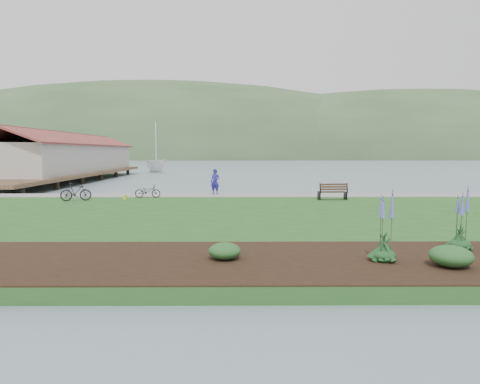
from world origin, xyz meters
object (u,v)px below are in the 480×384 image
object	(u,v)px
park_bench	(333,191)
person	(215,180)
sailboat	(156,173)
bicycle_a	(148,191)

from	to	relation	value
park_bench	person	distance (m)	7.81
person	sailboat	world-z (taller)	sailboat
park_bench	bicycle_a	bearing A→B (deg)	170.51
park_bench	person	size ratio (longest dim) A/B	0.84
person	sailboat	distance (m)	39.66
person	park_bench	bearing A→B (deg)	-2.28
bicycle_a	person	bearing A→B (deg)	-64.68
person	bicycle_a	xyz separation A→B (m)	(-4.08, -1.93, -0.59)
sailboat	person	bearing A→B (deg)	-108.79
park_bench	bicycle_a	size ratio (longest dim) A/B	1.07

